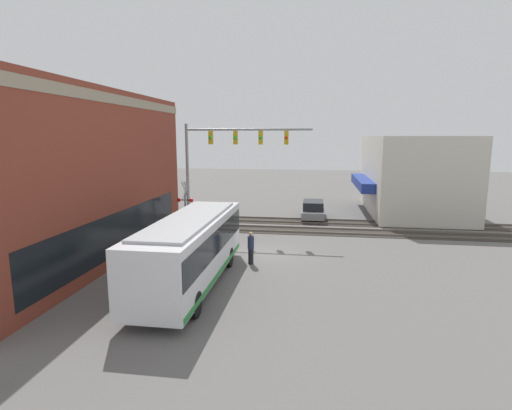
% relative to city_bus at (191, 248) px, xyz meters
% --- Properties ---
extents(ground_plane, '(120.00, 120.00, 0.00)m').
position_rel_city_bus_xyz_m(ground_plane, '(5.34, -2.80, -1.73)').
color(ground_plane, '#605E5B').
extents(brick_building, '(18.60, 9.35, 9.12)m').
position_rel_city_bus_xyz_m(brick_building, '(2.57, 9.34, 2.83)').
color(brick_building, brown).
rests_on(brick_building, ground).
extents(shop_building, '(13.33, 8.51, 6.73)m').
position_rel_city_bus_xyz_m(shop_building, '(20.06, -13.92, 1.62)').
color(shop_building, beige).
rests_on(shop_building, ground).
extents(city_bus, '(10.01, 2.59, 3.15)m').
position_rel_city_bus_xyz_m(city_bus, '(0.00, 0.00, 0.00)').
color(city_bus, silver).
rests_on(city_bus, ground).
extents(traffic_signal_gantry, '(0.42, 8.73, 7.57)m').
position_rel_city_bus_xyz_m(traffic_signal_gantry, '(10.14, 0.60, 4.01)').
color(traffic_signal_gantry, gray).
rests_on(traffic_signal_gantry, ground).
extents(crossing_signal, '(1.41, 1.18, 3.81)m').
position_rel_city_bus_xyz_m(crossing_signal, '(9.80, 3.49, 0.56)').
color(crossing_signal, gray).
rests_on(crossing_signal, ground).
extents(rail_track_near, '(2.60, 60.00, 0.15)m').
position_rel_city_bus_xyz_m(rail_track_near, '(11.34, -2.80, -1.71)').
color(rail_track_near, '#332D28').
rests_on(rail_track_near, ground).
extents(rail_track_far, '(2.60, 60.00, 0.15)m').
position_rel_city_bus_xyz_m(rail_track_far, '(14.54, -2.80, -1.71)').
color(rail_track_far, '#332D28').
rests_on(rail_track_far, ground).
extents(parked_car_grey, '(4.59, 1.82, 1.49)m').
position_rel_city_bus_xyz_m(parked_car_grey, '(15.93, -5.40, -1.04)').
color(parked_car_grey, slate).
rests_on(parked_car_grey, ground).
extents(pedestrian_near_bus, '(0.34, 0.34, 1.75)m').
position_rel_city_bus_xyz_m(pedestrian_near_bus, '(3.38, -2.21, -0.84)').
color(pedestrian_near_bus, black).
rests_on(pedestrian_near_bus, ground).
extents(pedestrian_at_crossing, '(0.34, 0.34, 1.80)m').
position_rel_city_bus_xyz_m(pedestrian_at_crossing, '(10.12, 2.14, -0.81)').
color(pedestrian_at_crossing, '#2D3351').
rests_on(pedestrian_at_crossing, ground).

